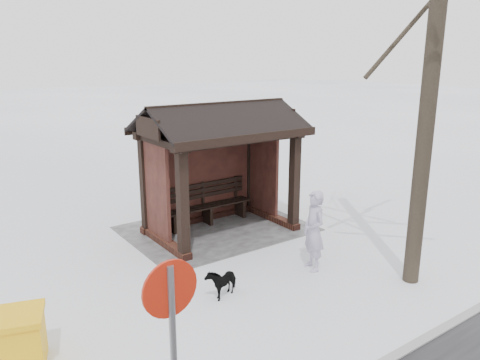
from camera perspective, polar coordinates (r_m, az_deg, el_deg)
name	(u,v)px	position (r m, az deg, el deg)	size (l,w,h in m)	color
ground	(221,231)	(11.33, -2.30, -6.26)	(120.00, 120.00, 0.00)	white
kerb	(424,340)	(7.81, 21.56, -17.67)	(120.00, 0.15, 0.06)	gray
trampled_patch	(217,229)	(11.49, -2.85, -5.93)	(4.20, 3.20, 0.02)	gray
bus_shelter	(217,142)	(10.88, -2.88, 4.70)	(3.60, 2.40, 3.09)	#3B1C15
pedestrian	(314,231)	(9.22, 8.99, -6.14)	(0.58, 0.38, 1.60)	#AEA4C0
dog	(222,281)	(8.37, -2.23, -12.19)	(0.29, 0.64, 0.54)	black
grit_bin	(5,342)	(7.30, -26.68, -17.19)	(1.17, 0.96, 0.77)	#EEAC0E
road_sign	(172,321)	(4.68, -8.35, -16.65)	(0.58, 0.10, 2.26)	slate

